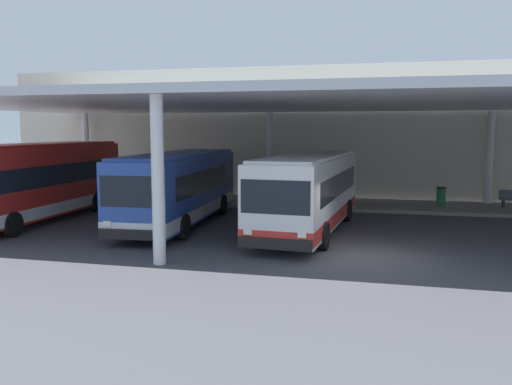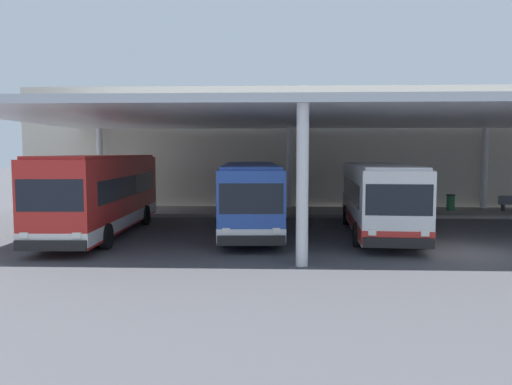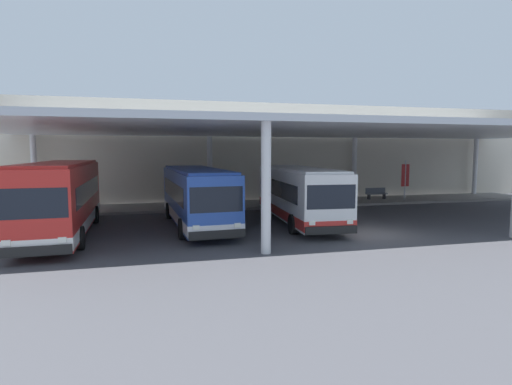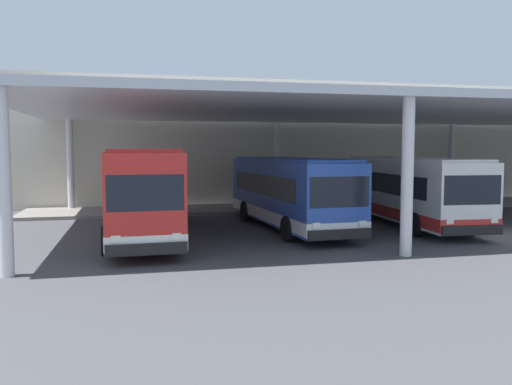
# 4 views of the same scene
# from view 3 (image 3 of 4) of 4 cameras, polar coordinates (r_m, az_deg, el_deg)

# --- Properties ---
(ground_plane) EXTENTS (200.00, 200.00, 0.00)m
(ground_plane) POSITION_cam_3_polar(r_m,az_deg,el_deg) (21.24, 15.77, -5.55)
(ground_plane) COLOR #47474C
(platform_kerb) EXTENTS (42.00, 4.50, 0.18)m
(platform_kerb) POSITION_cam_3_polar(r_m,az_deg,el_deg) (31.80, 5.09, -1.48)
(platform_kerb) COLOR gray
(platform_kerb) RESTS_ON ground
(station_building_facade) EXTENTS (48.00, 1.60, 8.02)m
(station_building_facade) POSITION_cam_3_polar(r_m,az_deg,el_deg) (34.63, 3.35, 5.63)
(station_building_facade) COLOR beige
(station_building_facade) RESTS_ON ground
(canopy_shelter) EXTENTS (40.00, 17.00, 5.55)m
(canopy_shelter) POSITION_cam_3_polar(r_m,az_deg,el_deg) (25.77, 9.89, 8.40)
(canopy_shelter) COLOR silver
(canopy_shelter) RESTS_ON ground
(bus_nearest_bay) EXTENTS (2.98, 11.41, 3.57)m
(bus_nearest_bay) POSITION_cam_3_polar(r_m,az_deg,el_deg) (21.92, -25.58, -0.68)
(bus_nearest_bay) COLOR red
(bus_nearest_bay) RESTS_ON ground
(bus_second_bay) EXTENTS (3.15, 10.66, 3.17)m
(bus_second_bay) POSITION_cam_3_polar(r_m,az_deg,el_deg) (22.49, -8.34, -0.50)
(bus_second_bay) COLOR #284CA8
(bus_second_bay) RESTS_ON ground
(bus_middle_bay) EXTENTS (3.23, 10.67, 3.17)m
(bus_middle_bay) POSITION_cam_3_polar(r_m,az_deg,el_deg) (23.54, 5.95, -0.20)
(bus_middle_bay) COLOR white
(bus_middle_bay) RESTS_ON ground
(bench_waiting) EXTENTS (1.80, 0.45, 0.92)m
(bench_waiting) POSITION_cam_3_polar(r_m,az_deg,el_deg) (34.92, 16.47, -0.10)
(bench_waiting) COLOR #4C515B
(bench_waiting) RESTS_ON platform_kerb
(trash_bin) EXTENTS (0.52, 0.52, 0.98)m
(trash_bin) POSITION_cam_3_polar(r_m,az_deg,el_deg) (33.29, 10.81, -0.22)
(trash_bin) COLOR #236638
(trash_bin) RESTS_ON platform_kerb
(banner_sign) EXTENTS (0.70, 0.12, 3.20)m
(banner_sign) POSITION_cam_3_polar(r_m,az_deg,el_deg) (35.19, 20.14, 1.98)
(banner_sign) COLOR #B2B2B7
(banner_sign) RESTS_ON platform_kerb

